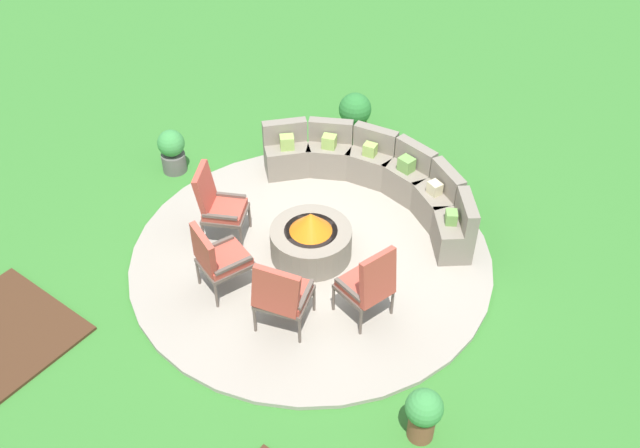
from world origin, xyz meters
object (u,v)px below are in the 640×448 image
object	(u,v)px
lounge_chair_back_left	(281,294)
potted_plant_0	(172,150)
lounge_chair_front_right	(218,257)
lounge_chair_back_right	(369,283)
potted_plant_2	(355,112)
potted_plant_1	(423,413)
curved_stone_bench	(379,177)
fire_pit	(311,239)
lounge_chair_front_left	(218,203)

from	to	relation	value
lounge_chair_back_left	potted_plant_0	xyz separation A→B (m)	(-3.37, 1.50, -0.24)
lounge_chair_front_right	lounge_chair_back_right	world-z (taller)	lounge_chair_back_right
potted_plant_0	potted_plant_2	xyz separation A→B (m)	(1.63, 2.57, 0.00)
potted_plant_1	curved_stone_bench	bearing A→B (deg)	129.54
lounge_chair_front_right	lounge_chair_back_right	bearing A→B (deg)	41.39
potted_plant_2	lounge_chair_front_right	bearing A→B (deg)	-79.69
potted_plant_1	lounge_chair_back_right	bearing A→B (deg)	143.09
lounge_chair_back_right	potted_plant_1	distance (m)	1.69
fire_pit	lounge_chair_front_left	xyz separation A→B (m)	(-1.22, -0.44, 0.30)
lounge_chair_back_left	lounge_chair_back_right	xyz separation A→B (m)	(0.73, 0.74, 0.01)
lounge_chair_back_right	lounge_chair_back_left	bearing A→B (deg)	149.83
lounge_chair_front_right	fire_pit	bearing A→B (deg)	84.86
fire_pit	lounge_chair_back_left	xyz separation A→B (m)	(0.48, -1.20, 0.28)
fire_pit	lounge_chair_back_left	bearing A→B (deg)	-68.10
fire_pit	potted_plant_0	distance (m)	2.90
potted_plant_0	potted_plant_2	distance (m)	3.04
lounge_chair_front_right	potted_plant_0	distance (m)	2.80
lounge_chair_front_left	lounge_chair_front_right	bearing A→B (deg)	15.62
lounge_chair_back_right	potted_plant_1	xyz separation A→B (m)	(1.34, -1.01, -0.23)
lounge_chair_front_right	potted_plant_1	bearing A→B (deg)	13.46
curved_stone_bench	lounge_chair_front_right	size ratio (longest dim) A/B	3.34
curved_stone_bench	lounge_chair_front_right	world-z (taller)	lounge_chair_front_right
lounge_chair_back_left	lounge_chair_back_right	bearing A→B (deg)	27.06
curved_stone_bench	potted_plant_2	world-z (taller)	curved_stone_bench
fire_pit	potted_plant_1	bearing A→B (deg)	-29.96
lounge_chair_front_right	potted_plant_1	distance (m)	3.10
potted_plant_0	potted_plant_1	distance (m)	5.72
potted_plant_1	potted_plant_2	xyz separation A→B (m)	(-3.81, 4.34, -0.02)
fire_pit	lounge_chair_front_left	bearing A→B (deg)	-160.11
lounge_chair_front_left	lounge_chair_back_left	xyz separation A→B (m)	(1.70, -0.76, -0.01)
lounge_chair_front_left	lounge_chair_back_right	world-z (taller)	lounge_chair_front_left
fire_pit	potted_plant_1	distance (m)	2.95
curved_stone_bench	potted_plant_2	size ratio (longest dim) A/B	5.16
lounge_chair_back_right	potted_plant_2	distance (m)	4.15
lounge_chair_front_left	lounge_chair_back_right	bearing A→B (deg)	62.08
lounge_chair_front_left	potted_plant_1	xyz separation A→B (m)	(3.77, -1.03, -0.23)
fire_pit	potted_plant_1	size ratio (longest dim) A/B	1.58
lounge_chair_front_right	lounge_chair_back_left	bearing A→B (deg)	17.80
potted_plant_2	lounge_chair_back_right	bearing A→B (deg)	-53.40
lounge_chair_back_left	potted_plant_2	size ratio (longest dim) A/B	1.53
curved_stone_bench	lounge_chair_front_right	bearing A→B (deg)	-101.20
lounge_chair_back_right	potted_plant_1	size ratio (longest dim) A/B	1.59
lounge_chair_front_right	lounge_chair_back_left	xyz separation A→B (m)	(1.01, -0.02, 0.01)
lounge_chair_back_left	potted_plant_0	size ratio (longest dim) A/B	1.51
fire_pit	potted_plant_0	world-z (taller)	fire_pit
lounge_chair_front_right	lounge_chair_back_left	size ratio (longest dim) A/B	1.01
lounge_chair_back_left	lounge_chair_front_left	bearing A→B (deg)	137.41
fire_pit	potted_plant_2	bearing A→B (deg)	113.78
lounge_chair_front_right	lounge_chair_back_left	distance (m)	1.01
curved_stone_bench	lounge_chair_back_left	distance (m)	2.84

